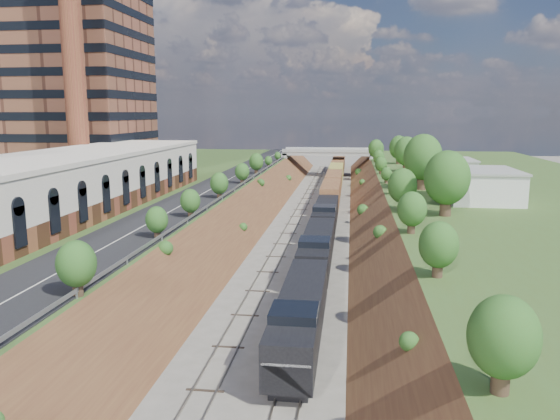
# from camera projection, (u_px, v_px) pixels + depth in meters

# --- Properties ---
(platform_left) EXTENTS (44.00, 180.00, 5.00)m
(platform_left) POSITION_uv_depth(u_px,v_px,m) (112.00, 201.00, 89.80)
(platform_left) COLOR #415824
(platform_left) RESTS_ON ground
(platform_right) EXTENTS (44.00, 180.00, 5.00)m
(platform_right) POSITION_uv_depth(u_px,v_px,m) (532.00, 210.00, 81.41)
(platform_right) COLOR #415824
(platform_right) RESTS_ON ground
(embankment_left) EXTENTS (10.00, 180.00, 10.00)m
(embankment_left) POSITION_uv_depth(u_px,v_px,m) (243.00, 219.00, 87.44)
(embankment_left) COLOR brown
(embankment_left) RESTS_ON ground
(embankment_right) EXTENTS (10.00, 180.00, 10.00)m
(embankment_right) POSITION_uv_depth(u_px,v_px,m) (382.00, 223.00, 84.65)
(embankment_right) COLOR brown
(embankment_right) RESTS_ON ground
(rail_left_track) EXTENTS (1.58, 180.00, 0.18)m
(rail_left_track) POSITION_uv_depth(u_px,v_px,m) (295.00, 220.00, 86.36)
(rail_left_track) COLOR gray
(rail_left_track) RESTS_ON ground
(rail_right_track) EXTENTS (1.58, 180.00, 0.18)m
(rail_right_track) POSITION_uv_depth(u_px,v_px,m) (328.00, 221.00, 85.70)
(rail_right_track) COLOR gray
(rail_right_track) RESTS_ON ground
(road) EXTENTS (8.00, 180.00, 0.10)m
(road) POSITION_uv_depth(u_px,v_px,m) (215.00, 187.00, 87.12)
(road) COLOR black
(road) RESTS_ON platform_left
(guardrail) EXTENTS (0.10, 171.00, 0.70)m
(guardrail) POSITION_uv_depth(u_px,v_px,m) (240.00, 185.00, 86.32)
(guardrail) COLOR #99999E
(guardrail) RESTS_ON platform_left
(commercial_building) EXTENTS (14.30, 62.30, 7.00)m
(commercial_building) POSITION_uv_depth(u_px,v_px,m) (70.00, 182.00, 66.63)
(commercial_building) COLOR brown
(commercial_building) RESTS_ON platform_left
(highrise_tower) EXTENTS (22.00, 22.00, 53.90)m
(highrise_tower) POSITION_uv_depth(u_px,v_px,m) (73.00, 21.00, 97.54)
(highrise_tower) COLOR brown
(highrise_tower) RESTS_ON platform_left
(smokestack) EXTENTS (3.20, 3.20, 40.00)m
(smokestack) POSITION_uv_depth(u_px,v_px,m) (73.00, 58.00, 82.30)
(smokestack) COLOR brown
(smokestack) RESTS_ON platform_left
(overpass) EXTENTS (24.50, 8.30, 7.40)m
(overpass) POSITION_uv_depth(u_px,v_px,m) (328.00, 158.00, 145.69)
(overpass) COLOR gray
(overpass) RESTS_ON ground
(white_building_near) EXTENTS (9.00, 12.00, 4.00)m
(white_building_near) POSITION_uv_depth(u_px,v_px,m) (480.00, 186.00, 74.01)
(white_building_near) COLOR silver
(white_building_near) RESTS_ON platform_right
(white_building_far) EXTENTS (8.00, 10.00, 3.60)m
(white_building_far) POSITION_uv_depth(u_px,v_px,m) (448.00, 171.00, 95.58)
(white_building_far) COLOR silver
(white_building_far) RESTS_ON platform_right
(tree_right_large) EXTENTS (5.25, 5.25, 7.61)m
(tree_right_large) POSITION_uv_depth(u_px,v_px,m) (447.00, 178.00, 62.70)
(tree_right_large) COLOR #473323
(tree_right_large) RESTS_ON platform_right
(tree_left_crest) EXTENTS (2.45, 2.45, 3.55)m
(tree_left_crest) POSITION_uv_depth(u_px,v_px,m) (143.00, 227.00, 47.26)
(tree_left_crest) COLOR #473323
(tree_left_crest) RESTS_ON platform_left
(freight_train) EXTENTS (3.10, 141.17, 4.62)m
(freight_train) POSITION_uv_depth(u_px,v_px,m) (332.00, 189.00, 102.07)
(freight_train) COLOR black
(freight_train) RESTS_ON ground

